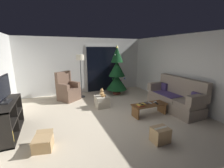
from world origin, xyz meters
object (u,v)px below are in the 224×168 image
cell_phone (141,104)px  media_shelf (6,121)px  floor_lamp (80,62)px  ottoman (102,102)px  remote_black (157,103)px  book_stack (141,105)px  cardboard_box_open_near_shelf (43,143)px  remote_white (155,102)px  christmas_tree (117,73)px  couch (175,98)px  remote_silver (150,103)px  remote_graphite (146,103)px  armchair (68,90)px  teddy_bear_honey (102,93)px  coffee_table (149,107)px  cardboard_box_taped_mid_floor (160,135)px  teddy_bear_cream_by_tree (101,94)px  television (3,89)px

cell_phone → media_shelf: bearing=148.4°
floor_lamp → ottoman: floor_lamp is taller
remote_black → book_stack: (-0.56, 0.02, 0.02)m
cardboard_box_open_near_shelf → remote_black: bearing=8.3°
remote_white → book_stack: size_ratio=0.59×
cardboard_box_open_near_shelf → christmas_tree: bearing=44.8°
cell_phone → ottoman: cell_phone is taller
couch → remote_silver: couch is taller
remote_black → remote_graphite: 0.32m
cell_phone → ottoman: bearing=97.5°
armchair → teddy_bear_honey: (1.01, -1.29, 0.11)m
remote_silver → coffee_table: bearing=-146.1°
couch → christmas_tree: size_ratio=0.90×
cardboard_box_open_near_shelf → couch: bearing=8.2°
remote_silver → ottoman: (-1.18, 1.14, -0.18)m
coffee_table → teddy_bear_honey: bearing=133.7°
christmas_tree → remote_silver: bearing=-89.1°
book_stack → cardboard_box_taped_mid_floor: size_ratio=0.72×
remote_white → remote_black: (-0.02, -0.11, 0.00)m
cardboard_box_taped_mid_floor → cell_phone: bearing=77.2°
teddy_bear_cream_by_tree → floor_lamp: bearing=155.8°
remote_black → christmas_tree: (-0.20, 2.51, 0.58)m
cell_phone → cardboard_box_taped_mid_floor: cell_phone is taller
remote_silver → book_stack: 0.40m
remote_graphite → book_stack: (-0.27, -0.12, 0.02)m
remote_white → remote_black: same height
remote_black → couch: bearing=18.0°
remote_silver → cardboard_box_open_near_shelf: (-3.03, -0.58, -0.24)m
cell_phone → television: television is taller
floor_lamp → teddy_bear_honey: bearing=-73.3°
television → remote_black: bearing=-6.7°
couch → remote_white: bearing=-179.4°
television → media_shelf: bearing=-124.2°
cell_phone → cardboard_box_open_near_shelf: 2.70m
remote_black → ottoman: size_ratio=0.35×
floor_lamp → teddy_bear_cream_by_tree: (0.75, -0.34, -1.38)m
coffee_table → remote_black: 0.26m
media_shelf → cardboard_box_taped_mid_floor: (3.15, -1.58, -0.22)m
remote_graphite → ottoman: 1.55m
remote_white → television: size_ratio=0.19×
christmas_tree → teddy_bear_cream_by_tree: christmas_tree is taller
couch → cardboard_box_taped_mid_floor: 2.15m
remote_black → media_shelf: size_ratio=0.11×
remote_black → book_stack: size_ratio=0.59×
ottoman → teddy_bear_cream_by_tree: (0.33, 1.08, -0.08)m
remote_silver → christmas_tree: 2.47m
cell_phone → cardboard_box_taped_mid_floor: 1.24m
media_shelf → television: bearing=55.8°
floor_lamp → cardboard_box_taped_mid_floor: 4.18m
coffee_table → television: television is taller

